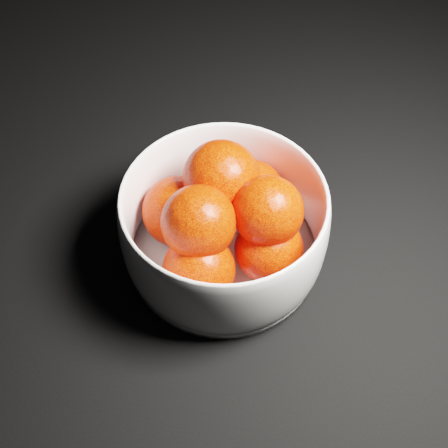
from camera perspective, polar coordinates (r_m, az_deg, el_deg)
bowl at (r=0.60m, az=0.00°, el=-0.29°), size 0.20×0.20×0.10m
orange_pile at (r=0.59m, az=-0.05°, el=0.67°), size 0.16×0.15×0.11m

